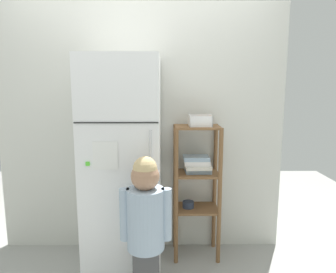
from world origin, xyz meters
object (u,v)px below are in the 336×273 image
at_px(refrigerator, 124,166).
at_px(child_standing, 146,218).
at_px(pantry_shelf_unit, 196,177).
at_px(fruit_bin, 202,122).

height_order(refrigerator, child_standing, refrigerator).
relative_size(refrigerator, pantry_shelf_unit, 1.48).
relative_size(child_standing, pantry_shelf_unit, 0.90).
bearing_deg(fruit_bin, refrigerator, -166.51).
relative_size(refrigerator, child_standing, 1.63).
distance_m(child_standing, pantry_shelf_unit, 0.79).
xyz_separation_m(child_standing, pantry_shelf_unit, (0.41, 0.68, 0.08)).
bearing_deg(child_standing, fruit_bin, 56.02).
xyz_separation_m(refrigerator, fruit_bin, (0.65, 0.16, 0.35)).
height_order(pantry_shelf_unit, fruit_bin, fruit_bin).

